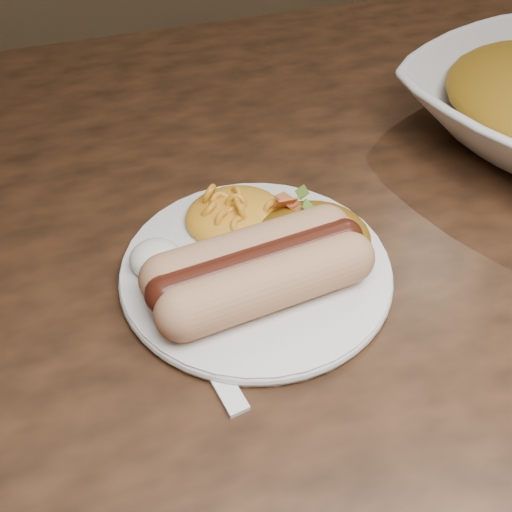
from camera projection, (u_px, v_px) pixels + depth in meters
name	position (u px, v px, depth m)	size (l,w,h in m)	color
table	(346.00, 276.00, 0.63)	(1.60, 0.90, 0.75)	#4B2B18
plate	(256.00, 270.00, 0.50)	(0.22, 0.22, 0.01)	silver
hotdog	(259.00, 268.00, 0.46)	(0.15, 0.09, 0.04)	tan
mac_and_cheese	(235.00, 204.00, 0.52)	(0.09, 0.08, 0.03)	orange
sour_cream	(155.00, 254.00, 0.48)	(0.04, 0.04, 0.03)	white
taco_salad	(313.00, 231.00, 0.50)	(0.10, 0.10, 0.04)	#AD360A
fork	(209.00, 359.00, 0.44)	(0.02, 0.16, 0.00)	white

